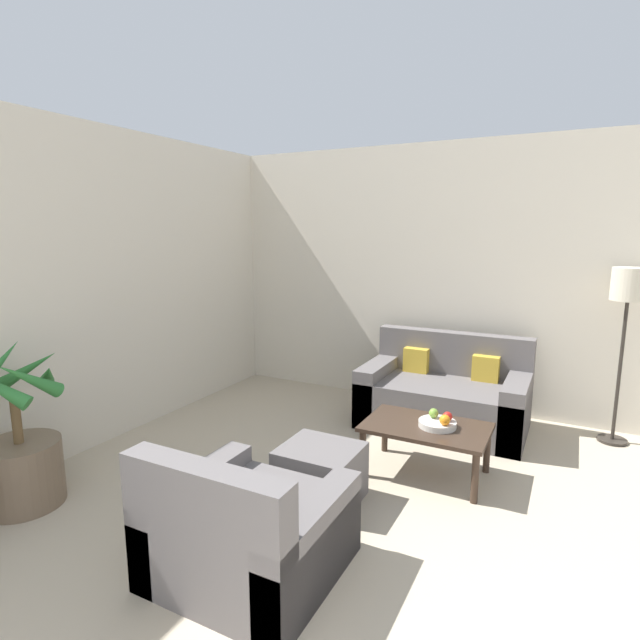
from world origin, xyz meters
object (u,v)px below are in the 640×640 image
ottoman (320,474)px  potted_palm (21,455)px  fruit_bowl (437,424)px  apple_red (448,416)px  coffee_table (426,432)px  apple_green (434,413)px  orange_fruit (445,420)px  floor_lamp (628,298)px  armchair (247,532)px  sofa_loveseat (444,396)px

ottoman → potted_palm: bearing=-151.0°
fruit_bowl → apple_red: bearing=29.1°
coffee_table → apple_green: (0.04, 0.06, 0.13)m
apple_green → orange_fruit: orange_fruit is taller
floor_lamp → orange_fruit: (-1.16, -1.39, -0.79)m
apple_red → orange_fruit: 0.09m
armchair → sofa_loveseat: bearing=80.5°
floor_lamp → coffee_table: bearing=-134.3°
floor_lamp → orange_fruit: 1.97m
coffee_table → ottoman: (-0.54, -0.69, -0.15)m
coffee_table → orange_fruit: bearing=-17.4°
sofa_loveseat → floor_lamp: floor_lamp is taller
sofa_loveseat → apple_red: size_ratio=21.27×
potted_palm → fruit_bowl: potted_palm is taller
sofa_loveseat → armchair: size_ratio=1.62×
potted_palm → ottoman: bearing=29.0°
floor_lamp → orange_fruit: floor_lamp is taller
ottoman → armchair: bearing=-90.2°
potted_palm → ottoman: (1.75, 0.97, -0.17)m
floor_lamp → sofa_loveseat: bearing=-167.7°
coffee_table → fruit_bowl: (0.08, 0.01, 0.07)m
potted_palm → sofa_loveseat: 3.47m
apple_red → orange_fruit: (0.00, -0.09, 0.00)m
orange_fruit → potted_palm: bearing=-146.5°
sofa_loveseat → apple_green: 1.00m
floor_lamp → apple_red: floor_lamp is taller
sofa_loveseat → floor_lamp: size_ratio=0.97×
ottoman → orange_fruit: bearing=43.2°
sofa_loveseat → coffee_table: 1.04m
apple_green → potted_palm: bearing=-143.5°
apple_green → ottoman: (-0.58, -0.75, -0.28)m
potted_palm → floor_lamp: bearing=39.8°
apple_red → armchair: armchair is taller
apple_red → apple_green: (-0.11, 0.01, 0.00)m
potted_palm → ottoman: potted_palm is taller
fruit_bowl → potted_palm: bearing=-144.8°
armchair → ottoman: armchair is taller
ottoman → fruit_bowl: bearing=48.5°
coffee_table → orange_fruit: (0.15, -0.05, 0.14)m
fruit_bowl → ottoman: 0.96m
potted_palm → apple_green: bearing=36.5°
coffee_table → fruit_bowl: fruit_bowl is taller
potted_palm → apple_red: (2.44, 1.71, 0.11)m
potted_palm → coffee_table: potted_palm is taller
sofa_loveseat → coffee_table: size_ratio=1.63×
potted_palm → floor_lamp: floor_lamp is taller
orange_fruit → ottoman: (-0.69, -0.64, -0.29)m
sofa_loveseat → apple_green: size_ratio=20.57×
coffee_table → apple_green: size_ratio=12.66×
apple_red → ottoman: (-0.68, -0.74, -0.28)m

